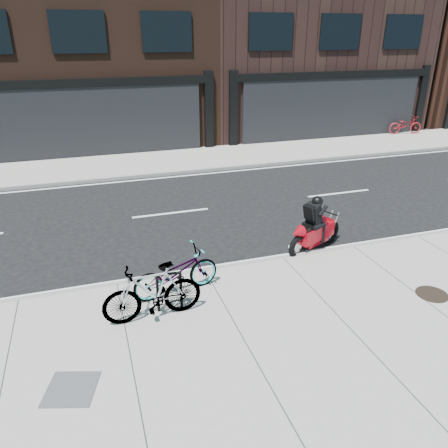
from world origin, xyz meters
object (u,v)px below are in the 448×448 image
object	(u,v)px
bicycle_rear	(152,292)
manhole_cover	(432,294)
bicycle_front	(176,272)
motorcycle	(318,227)
bike_rack	(169,288)
utility_grate	(71,389)
bicycle_far	(405,125)

from	to	relation	value
bicycle_rear	manhole_cover	size ratio (longest dim) A/B	2.89
bicycle_front	motorcycle	xyz separation A→B (m)	(3.95, 1.15, -0.01)
bike_rack	bicycle_rear	size ratio (longest dim) A/B	0.45
bicycle_front	utility_grate	xyz separation A→B (m)	(-2.15, -2.20, -0.49)
bike_rack	manhole_cover	size ratio (longest dim) A/B	1.29
bicycle_rear	manhole_cover	world-z (taller)	bicycle_rear
motorcycle	utility_grate	size ratio (longest dim) A/B	2.52
bike_rack	bicycle_front	xyz separation A→B (m)	(0.26, 0.58, -0.01)
manhole_cover	utility_grate	world-z (taller)	same
bicycle_rear	motorcycle	world-z (taller)	motorcycle
bicycle_rear	motorcycle	xyz separation A→B (m)	(4.56, 1.88, -0.09)
bicycle_rear	bicycle_far	world-z (taller)	bicycle_rear
bike_rack	motorcycle	xyz separation A→B (m)	(4.21, 1.73, -0.02)
bicycle_front	utility_grate	world-z (taller)	bicycle_front
bicycle_rear	bicycle_far	distance (m)	20.04
bike_rack	manhole_cover	xyz separation A→B (m)	(5.37, -1.15, -0.49)
bike_rack	manhole_cover	world-z (taller)	bike_rack
bike_rack	bicycle_far	bearing A→B (deg)	38.64
bicycle_front	motorcycle	bearing A→B (deg)	-85.15
motorcycle	bicycle_far	size ratio (longest dim) A/B	1.04
bicycle_rear	utility_grate	xyz separation A→B (m)	(-1.54, -1.47, -0.57)
bicycle_far	motorcycle	bearing A→B (deg)	143.52
bicycle_rear	utility_grate	bearing A→B (deg)	-49.12
bicycle_far	utility_grate	world-z (taller)	bicycle_far
bicycle_front	utility_grate	distance (m)	3.11
bike_rack	motorcycle	bearing A→B (deg)	22.28
bike_rack	bicycle_far	world-z (taller)	bicycle_far
bike_rack	motorcycle	size ratio (longest dim) A/B	0.45
bike_rack	utility_grate	xyz separation A→B (m)	(-1.89, -1.62, -0.49)
bike_rack	utility_grate	bearing A→B (deg)	-139.41
bike_rack	utility_grate	size ratio (longest dim) A/B	1.14
bicycle_front	bicycle_rear	size ratio (longest dim) A/B	0.99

